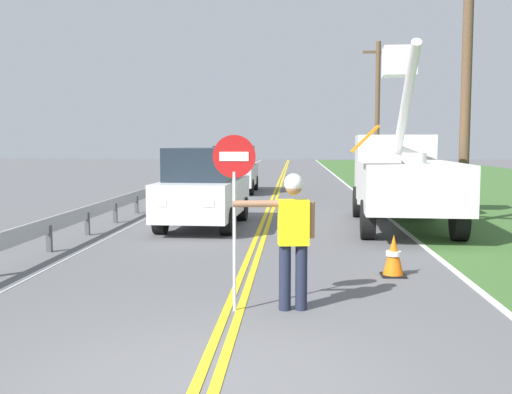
{
  "coord_description": "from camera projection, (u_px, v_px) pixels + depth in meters",
  "views": [
    {
      "loc": [
        0.8,
        -5.31,
        2.22
      ],
      "look_at": [
        0.07,
        6.12,
        1.2
      ],
      "focal_mm": 42.42,
      "sensor_mm": 36.0,
      "label": 1
    }
  ],
  "objects": [
    {
      "name": "oncoming_suv_second",
      "position": [
        235.0,
        169.0,
        27.31
      ],
      "size": [
        1.93,
        4.61,
        2.1
      ],
      "color": "silver",
      "rests_on": "ground"
    },
    {
      "name": "ground_plane",
      "position": [
        206.0,
        387.0,
        5.52
      ],
      "size": [
        160.0,
        160.0,
        0.0
      ],
      "primitive_type": "plane",
      "color": "#5B5B5E"
    },
    {
      "name": "utility_pole_mid",
      "position": [
        377.0,
        109.0,
        35.29
      ],
      "size": [
        1.8,
        0.28,
        8.1
      ],
      "color": "brown",
      "rests_on": "ground"
    },
    {
      "name": "centerline_yellow_right",
      "position": [
        277.0,
        196.0,
        25.4
      ],
      "size": [
        0.11,
        110.0,
        0.01
      ],
      "primitive_type": "cube",
      "color": "yellow",
      "rests_on": "ground"
    },
    {
      "name": "edge_line_right",
      "position": [
        362.0,
        196.0,
        25.18
      ],
      "size": [
        0.12,
        110.0,
        0.01
      ],
      "primitive_type": "cube",
      "color": "silver",
      "rests_on": "ground"
    },
    {
      "name": "centerline_yellow_left",
      "position": [
        273.0,
        196.0,
        25.41
      ],
      "size": [
        0.11,
        110.0,
        0.01
      ],
      "primitive_type": "cube",
      "color": "yellow",
      "rests_on": "ground"
    },
    {
      "name": "traffic_cone_lead",
      "position": [
        393.0,
        256.0,
        10.1
      ],
      "size": [
        0.4,
        0.4,
        0.7
      ],
      "color": "orange",
      "rests_on": "ground"
    },
    {
      "name": "guardrail_left_shoulder",
      "position": [
        145.0,
        194.0,
        20.28
      ],
      "size": [
        0.1,
        32.0,
        0.71
      ],
      "color": "#9EA0A3",
      "rests_on": "ground"
    },
    {
      "name": "flagger_worker",
      "position": [
        293.0,
        232.0,
        7.99
      ],
      "size": [
        1.08,
        0.29,
        1.83
      ],
      "color": "#1E2338",
      "rests_on": "ground"
    },
    {
      "name": "utility_pole_near",
      "position": [
        467.0,
        53.0,
        16.42
      ],
      "size": [
        1.8,
        0.28,
        8.95
      ],
      "color": "brown",
      "rests_on": "ground"
    },
    {
      "name": "stop_sign_paddle",
      "position": [
        234.0,
        183.0,
        7.88
      ],
      "size": [
        0.56,
        0.04,
        2.33
      ],
      "color": "silver",
      "rests_on": "ground"
    },
    {
      "name": "utility_bucket_truck",
      "position": [
        401.0,
        174.0,
        16.32
      ],
      "size": [
        2.98,
        6.92,
        4.9
      ],
      "color": "silver",
      "rests_on": "ground"
    },
    {
      "name": "edge_line_left",
      "position": [
        191.0,
        196.0,
        25.63
      ],
      "size": [
        0.12,
        110.0,
        0.01
      ],
      "primitive_type": "cube",
      "color": "silver",
      "rests_on": "ground"
    },
    {
      "name": "oncoming_suv_nearest",
      "position": [
        204.0,
        187.0,
        16.04
      ],
      "size": [
        2.08,
        4.68,
        2.1
      ],
      "color": "silver",
      "rests_on": "ground"
    }
  ]
}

